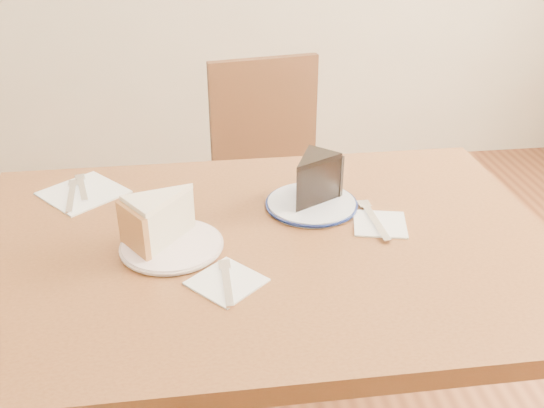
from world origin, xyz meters
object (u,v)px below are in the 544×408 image
at_px(plate_navy, 311,204).
at_px(chocolate_cake, 311,183).
at_px(chair_far, 276,184).
at_px(table, 260,280).
at_px(plate_cream, 172,246).
at_px(carrot_cake, 166,218).

bearing_deg(plate_navy, chocolate_cake, -161.01).
bearing_deg(plate_navy, chair_far, 89.19).
bearing_deg(table, chair_far, 79.61).
height_order(plate_cream, chocolate_cake, chocolate_cake).
bearing_deg(carrot_cake, chocolate_cake, 75.66).
bearing_deg(chair_far, carrot_cake, 56.86).
relative_size(table, plate_navy, 6.16).
bearing_deg(table, plate_cream, -177.61).
xyz_separation_m(table, carrot_cake, (-0.18, 0.02, 0.15)).
xyz_separation_m(table, chair_far, (0.14, 0.76, -0.16)).
xyz_separation_m(plate_cream, carrot_cake, (-0.01, 0.02, 0.05)).
bearing_deg(plate_cream, plate_navy, 23.52).
bearing_deg(plate_navy, carrot_cake, -160.79).
height_order(table, carrot_cake, carrot_cake).
relative_size(chair_far, plate_cream, 4.54).
relative_size(chair_far, plate_navy, 4.52).
xyz_separation_m(plate_cream, chocolate_cake, (0.30, 0.13, 0.05)).
height_order(table, chair_far, chair_far).
xyz_separation_m(chair_far, plate_navy, (-0.01, -0.63, 0.27)).
bearing_deg(chair_far, chocolate_cake, 79.27).
relative_size(plate_navy, chocolate_cake, 1.65).
height_order(carrot_cake, chocolate_cake, chocolate_cake).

